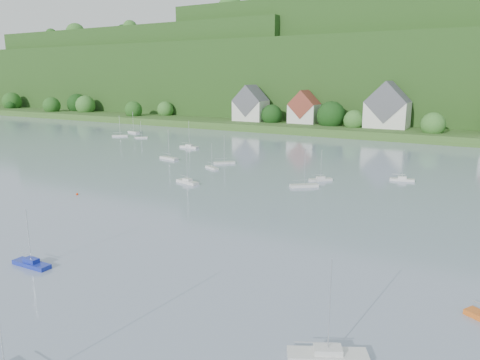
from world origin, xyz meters
name	(u,v)px	position (x,y,z in m)	size (l,w,h in m)	color
far_shore_strip	(380,128)	(0.00, 200.00, 1.50)	(600.00, 60.00, 3.00)	#365821
forested_ridge	(415,76)	(0.39, 268.57, 22.89)	(620.00, 181.22, 69.89)	#163C13
village_building_0	(251,106)	(-55.00, 187.00, 9.51)	(14.00, 10.40, 16.00)	silver
village_building_1	(304,110)	(-30.00, 189.00, 8.75)	(12.00, 9.36, 14.00)	silver
village_building_2	(387,109)	(5.00, 188.00, 10.27)	(16.00, 11.44, 18.00)	silver
near_sailboat_1	(31,263)	(-2.08, 36.61, 0.41)	(5.37, 1.68, 7.19)	#192899
near_sailboat_3	(327,355)	(35.26, 36.68, 0.46)	(6.57, 4.63, 8.74)	silver
mooring_buoy_3	(77,195)	(-25.00, 63.07, 0.00)	(0.46, 0.46, 0.46)	red
far_sailboat_cluster	(293,161)	(-2.58, 115.38, 0.37)	(198.34, 65.86, 8.71)	silver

